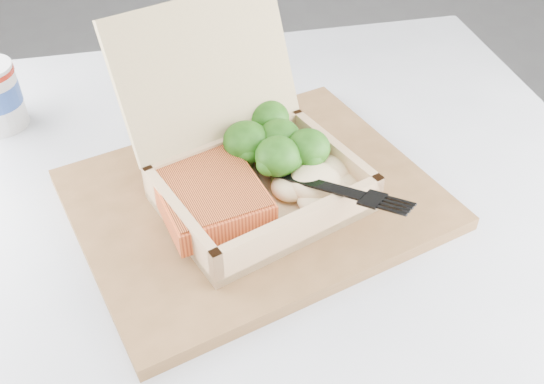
# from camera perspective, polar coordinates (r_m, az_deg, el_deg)

# --- Properties ---
(floor) EXTENTS (4.00, 4.00, 0.00)m
(floor) POSITION_cam_1_polar(r_m,az_deg,el_deg) (1.50, -4.07, -10.86)
(floor) COLOR gray
(floor) RESTS_ON ground
(cafe_table) EXTENTS (1.06, 1.06, 0.74)m
(cafe_table) POSITION_cam_1_polar(r_m,az_deg,el_deg) (0.78, -0.60, -12.55)
(cafe_table) COLOR black
(cafe_table) RESTS_ON floor
(serving_tray) EXTENTS (0.47, 0.46, 0.02)m
(serving_tray) POSITION_cam_1_polar(r_m,az_deg,el_deg) (0.65, -1.68, -0.64)
(serving_tray) COLOR brown
(serving_tray) RESTS_ON cafe_table
(takeout_container) EXTENTS (0.29, 0.29, 0.18)m
(takeout_container) POSITION_cam_1_polar(r_m,az_deg,el_deg) (0.63, -2.73, 3.71)
(takeout_container) COLOR #9E885E
(takeout_container) RESTS_ON serving_tray
(salmon_fillet) EXTENTS (0.15, 0.16, 0.03)m
(salmon_fillet) POSITION_cam_1_polar(r_m,az_deg,el_deg) (0.62, -6.19, 0.09)
(salmon_fillet) COLOR #D7602A
(salmon_fillet) RESTS_ON takeout_container
(broccoli_pile) EXTENTS (0.13, 0.13, 0.05)m
(broccoli_pile) POSITION_cam_1_polar(r_m,az_deg,el_deg) (0.66, 0.71, 4.49)
(broccoli_pile) COLOR #2B7219
(broccoli_pile) RESTS_ON takeout_container
(mashed_potatoes) EXTENTS (0.09, 0.08, 0.03)m
(mashed_potatoes) POSITION_cam_1_polar(r_m,az_deg,el_deg) (0.62, 4.05, 1.00)
(mashed_potatoes) COLOR beige
(mashed_potatoes) RESTS_ON takeout_container
(plastic_fork) EXTENTS (0.16, 0.10, 0.03)m
(plastic_fork) POSITION_cam_1_polar(r_m,az_deg,el_deg) (0.61, 2.01, 1.74)
(plastic_fork) COLOR black
(plastic_fork) RESTS_ON mashed_potatoes
(receipt) EXTENTS (0.12, 0.14, 0.00)m
(receipt) POSITION_cam_1_polar(r_m,az_deg,el_deg) (0.82, -4.40, 8.58)
(receipt) COLOR white
(receipt) RESTS_ON cafe_table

